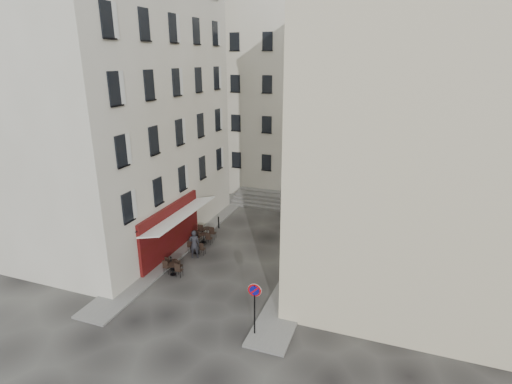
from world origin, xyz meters
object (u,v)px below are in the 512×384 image
at_px(no_parking_sign, 255,300).
at_px(pedestrian, 194,244).
at_px(bistro_table_b, 174,264).
at_px(bistro_table_a, 173,268).

bearing_deg(no_parking_sign, pedestrian, 134.74).
xyz_separation_m(bistro_table_b, pedestrian, (0.42, 1.93, 0.57)).
bearing_deg(pedestrian, bistro_table_b, 53.51).
height_order(bistro_table_a, bistro_table_b, bistro_table_a).
height_order(no_parking_sign, pedestrian, no_parking_sign).
distance_m(bistro_table_b, pedestrian, 2.05).
height_order(bistro_table_a, pedestrian, pedestrian).
relative_size(no_parking_sign, bistro_table_b, 2.44).
xyz_separation_m(no_parking_sign, bistro_table_a, (-6.62, 3.58, -1.53)).
distance_m(no_parking_sign, bistro_table_a, 7.68).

